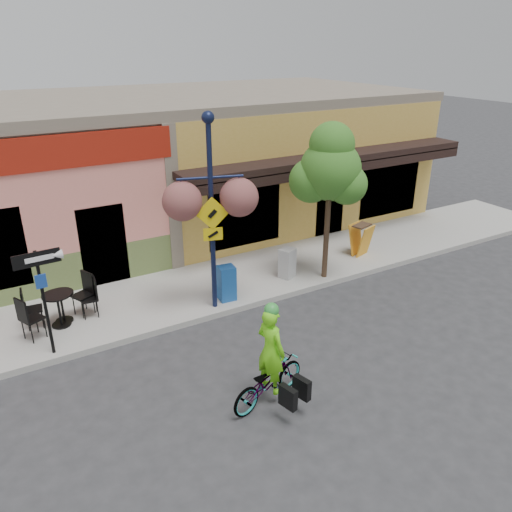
{
  "coord_description": "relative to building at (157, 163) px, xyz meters",
  "views": [
    {
      "loc": [
        -5.56,
        -8.98,
        6.17
      ],
      "look_at": [
        -0.09,
        0.5,
        1.4
      ],
      "focal_mm": 35.0,
      "sensor_mm": 36.0,
      "label": 1
    }
  ],
  "objects": [
    {
      "name": "ground",
      "position": [
        0.0,
        -7.5,
        -2.25
      ],
      "size": [
        90.0,
        90.0,
        0.0
      ],
      "primitive_type": "plane",
      "color": "#2D2D30",
      "rests_on": "ground"
    },
    {
      "name": "cafe_set_right",
      "position": [
        -4.41,
        -5.57,
        -1.62
      ],
      "size": [
        1.68,
        0.97,
        0.96
      ],
      "primitive_type": null,
      "rotation": [
        0.0,
        0.0,
        -0.11
      ],
      "color": "black",
      "rests_on": "sidewalk"
    },
    {
      "name": "curb",
      "position": [
        0.0,
        -6.95,
        -2.17
      ],
      "size": [
        24.0,
        0.12,
        0.15
      ],
      "primitive_type": "cube",
      "color": "#A8A59E",
      "rests_on": "ground"
    },
    {
      "name": "cyclist_rider",
      "position": [
        -1.6,
        -10.15,
        -1.41
      ],
      "size": [
        0.54,
        0.69,
        1.68
      ],
      "primitive_type": "imported",
      "rotation": [
        0.0,
        0.0,
        1.82
      ],
      "color": "#70EC18",
      "rests_on": "ground"
    },
    {
      "name": "street_tree",
      "position": [
        2.27,
        -6.67,
        0.02
      ],
      "size": [
        2.19,
        2.19,
        4.24
      ],
      "primitive_type": null,
      "rotation": [
        0.0,
        0.0,
        -0.42
      ],
      "color": "#3D7A26",
      "rests_on": "sidewalk"
    },
    {
      "name": "bicycle",
      "position": [
        -1.65,
        -10.15,
        -1.8
      ],
      "size": [
        1.8,
        1.0,
        0.9
      ],
      "primitive_type": "imported",
      "rotation": [
        0.0,
        0.0,
        1.82
      ],
      "color": "maroon",
      "rests_on": "ground"
    },
    {
      "name": "cafe_set_left",
      "position": [
        -4.5,
        -5.72,
        -1.58
      ],
      "size": [
        1.93,
        1.51,
        1.04
      ],
      "primitive_type": null,
      "rotation": [
        0.0,
        0.0,
        0.43
      ],
      "color": "black",
      "rests_on": "sidewalk"
    },
    {
      "name": "one_way_sign",
      "position": [
        -4.85,
        -6.78,
        -0.95
      ],
      "size": [
        0.89,
        0.24,
        2.31
      ],
      "primitive_type": null,
      "rotation": [
        0.0,
        0.0,
        0.06
      ],
      "color": "black",
      "rests_on": "sidewalk"
    },
    {
      "name": "sandwich_board",
      "position": [
        4.18,
        -6.16,
        -1.61
      ],
      "size": [
        0.68,
        0.58,
        0.97
      ],
      "primitive_type": null,
      "rotation": [
        0.0,
        0.0,
        0.3
      ],
      "color": "orange",
      "rests_on": "sidewalk"
    },
    {
      "name": "lamp_post",
      "position": [
        -1.07,
        -6.67,
        0.23
      ],
      "size": [
        1.6,
        0.99,
        4.66
      ],
      "primitive_type": null,
      "rotation": [
        0.0,
        0.0,
        -0.29
      ],
      "color": "#121A39",
      "rests_on": "sidewalk"
    },
    {
      "name": "building",
      "position": [
        0.0,
        0.0,
        0.0
      ],
      "size": [
        18.2,
        8.2,
        4.5
      ],
      "primitive_type": null,
      "color": "#EB8374",
      "rests_on": "ground"
    },
    {
      "name": "newspaper_box_grey",
      "position": [
        1.36,
        -6.19,
        -1.68
      ],
      "size": [
        0.49,
        0.48,
        0.83
      ],
      "primitive_type": null,
      "rotation": [
        0.0,
        0.0,
        0.41
      ],
      "color": "#AEAEAE",
      "rests_on": "sidewalk"
    },
    {
      "name": "sidewalk",
      "position": [
        0.0,
        -5.5,
        -2.17
      ],
      "size": [
        24.0,
        3.0,
        0.15
      ],
      "primitive_type": "cube",
      "color": "#9E9B93",
      "rests_on": "ground"
    },
    {
      "name": "newspaper_box_blue",
      "position": [
        -0.65,
        -6.51,
        -1.65
      ],
      "size": [
        0.43,
        0.39,
        0.9
      ],
      "primitive_type": null,
      "rotation": [
        0.0,
        0.0,
        -0.09
      ],
      "color": "#1A509C",
      "rests_on": "sidewalk"
    }
  ]
}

